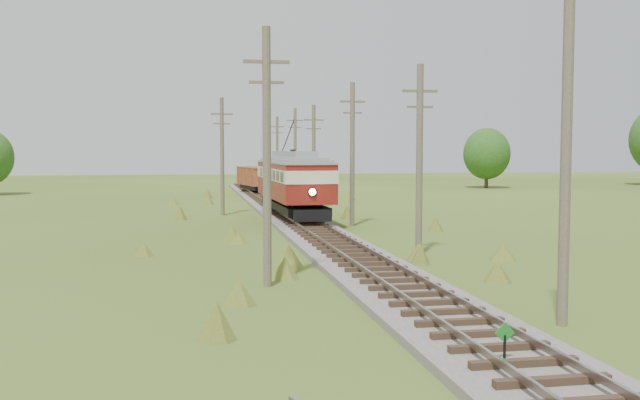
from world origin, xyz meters
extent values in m
plane|color=#3B5319|center=(0.00, 0.00, 0.00)|extent=(260.00, 260.00, 0.00)
cube|color=#605B54|center=(0.00, 34.00, 0.12)|extent=(3.60, 96.00, 0.25)
cube|color=#726659|center=(-0.72, 34.00, 0.48)|extent=(0.08, 96.00, 0.17)
cube|color=#726659|center=(0.72, 34.00, 0.48)|extent=(0.08, 96.00, 0.17)
cube|color=#2D2116|center=(0.00, 34.00, 0.33)|extent=(2.40, 96.00, 0.16)
cylinder|color=black|center=(-0.20, 1.50, 0.40)|extent=(0.06, 0.06, 0.80)
cube|color=#1B7D22|center=(-0.20, 1.50, 0.85)|extent=(0.45, 0.03, 0.45)
cube|color=black|center=(0.00, 34.95, 1.06)|extent=(2.98, 12.39, 0.50)
cube|color=maroon|center=(0.00, 34.95, 2.18)|extent=(3.47, 13.47, 1.23)
cube|color=beige|center=(0.00, 34.95, 3.18)|extent=(3.51, 13.54, 0.78)
cube|color=black|center=(0.00, 34.95, 3.18)|extent=(3.52, 12.94, 0.61)
cube|color=maroon|center=(0.00, 34.95, 3.74)|extent=(3.47, 13.47, 0.33)
cube|color=gray|center=(0.00, 34.95, 4.11)|extent=(3.54, 13.61, 0.42)
cube|color=gray|center=(0.00, 34.95, 4.49)|extent=(1.67, 10.08, 0.45)
sphere|color=#FFF2BF|center=(0.18, 28.17, 2.35)|extent=(0.40, 0.40, 0.40)
cylinder|color=black|center=(-0.05, 36.96, 5.75)|extent=(0.20, 5.20, 2.15)
cylinder|color=black|center=(-0.70, 29.86, 1.01)|extent=(0.16, 0.90, 0.89)
cylinder|color=black|center=(0.97, 29.91, 1.01)|extent=(0.16, 0.90, 0.89)
cylinder|color=black|center=(-0.97, 39.99, 1.01)|extent=(0.16, 0.90, 0.89)
cylinder|color=black|center=(0.70, 40.04, 1.01)|extent=(0.16, 0.90, 0.89)
cube|color=black|center=(0.00, 62.81, 0.88)|extent=(2.96, 6.72, 0.45)
cube|color=maroon|center=(0.00, 62.81, 2.00)|extent=(3.54, 7.51, 1.80)
cube|color=maroon|center=(0.00, 62.81, 2.95)|extent=(3.61, 7.66, 0.11)
cylinder|color=black|center=(-0.30, 60.56, 0.92)|extent=(0.23, 0.73, 0.72)
cylinder|color=black|center=(1.04, 60.79, 0.92)|extent=(0.23, 0.73, 0.72)
cylinder|color=black|center=(-1.04, 64.83, 0.92)|extent=(0.23, 0.73, 0.72)
cylinder|color=black|center=(0.30, 65.06, 0.92)|extent=(0.23, 0.73, 0.72)
cone|color=gray|center=(3.14, 52.50, 0.68)|extent=(3.60, 3.60, 1.35)
cone|color=gray|center=(4.04, 51.37, 0.39)|extent=(2.03, 2.03, 0.79)
cylinder|color=brown|center=(3.10, 5.00, 4.40)|extent=(0.30, 0.30, 8.80)
cylinder|color=brown|center=(3.30, 18.00, 4.30)|extent=(0.30, 0.30, 8.60)
cube|color=brown|center=(3.30, 18.00, 7.40)|extent=(1.60, 0.12, 0.12)
cube|color=brown|center=(3.30, 18.00, 6.70)|extent=(1.20, 0.10, 0.10)
cylinder|color=brown|center=(3.20, 31.00, 4.50)|extent=(0.30, 0.30, 9.00)
cube|color=brown|center=(3.20, 31.00, 7.80)|extent=(1.60, 0.12, 0.12)
cube|color=brown|center=(3.20, 31.00, 7.10)|extent=(1.20, 0.10, 0.10)
cylinder|color=brown|center=(3.00, 44.00, 4.20)|extent=(0.30, 0.30, 8.40)
cube|color=brown|center=(3.00, 44.00, 7.20)|extent=(1.60, 0.12, 0.12)
cube|color=brown|center=(3.00, 44.00, 6.50)|extent=(1.20, 0.10, 0.10)
cylinder|color=brown|center=(3.40, 57.00, 4.45)|extent=(0.30, 0.30, 8.90)
cube|color=brown|center=(3.40, 57.00, 7.70)|extent=(1.60, 0.12, 0.12)
cube|color=brown|center=(3.40, 57.00, 7.00)|extent=(1.20, 0.10, 0.10)
cylinder|color=brown|center=(3.20, 70.00, 4.35)|extent=(0.30, 0.30, 8.70)
cube|color=brown|center=(3.20, 70.00, 7.50)|extent=(1.60, 0.12, 0.12)
cube|color=brown|center=(3.20, 70.00, 6.80)|extent=(1.20, 0.10, 0.10)
cylinder|color=brown|center=(-4.20, 12.00, 4.50)|extent=(0.30, 0.30, 9.00)
cube|color=brown|center=(-4.20, 12.00, 7.80)|extent=(1.60, 0.12, 0.12)
cube|color=brown|center=(-4.20, 12.00, 7.10)|extent=(1.20, 0.10, 0.10)
cylinder|color=brown|center=(-4.50, 40.00, 4.30)|extent=(0.30, 0.30, 8.60)
cube|color=brown|center=(-4.50, 40.00, 7.40)|extent=(1.60, 0.12, 0.12)
cube|color=brown|center=(-4.50, 40.00, 6.70)|extent=(1.20, 0.10, 0.10)
cylinder|color=#38281C|center=(30.00, 72.00, 1.26)|extent=(0.50, 0.50, 2.52)
ellipsoid|color=#234D17|center=(30.00, 72.00, 4.34)|extent=(5.88, 5.88, 6.47)
camera|label=1|loc=(-6.82, -12.62, 4.77)|focal=40.00mm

